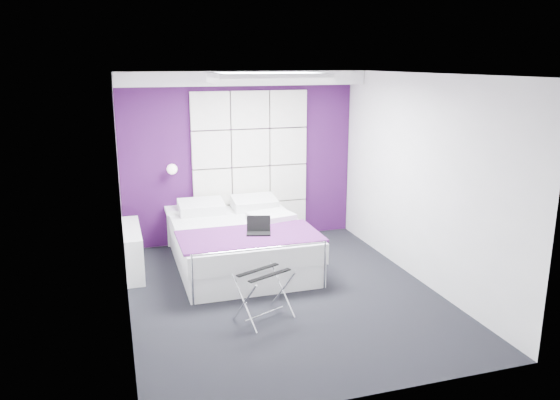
% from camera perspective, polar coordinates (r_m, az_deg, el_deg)
% --- Properties ---
extents(floor, '(4.40, 4.40, 0.00)m').
position_cam_1_polar(floor, '(6.71, 0.32, -9.74)').
color(floor, black).
rests_on(floor, ground).
extents(ceiling, '(4.40, 4.40, 0.00)m').
position_cam_1_polar(ceiling, '(6.13, 0.36, 13.04)').
color(ceiling, white).
rests_on(ceiling, wall_back).
extents(wall_back, '(3.60, 0.00, 3.60)m').
position_cam_1_polar(wall_back, '(8.38, -4.21, 4.41)').
color(wall_back, silver).
rests_on(wall_back, floor).
extents(wall_left, '(0.00, 4.40, 4.40)m').
position_cam_1_polar(wall_left, '(6.02, -16.23, -0.07)').
color(wall_left, silver).
rests_on(wall_left, floor).
extents(wall_right, '(0.00, 4.40, 4.40)m').
position_cam_1_polar(wall_right, '(7.04, 14.46, 2.08)').
color(wall_right, silver).
rests_on(wall_right, floor).
extents(accent_wall, '(3.58, 0.02, 2.58)m').
position_cam_1_polar(accent_wall, '(8.37, -4.19, 4.40)').
color(accent_wall, '#390F43').
rests_on(accent_wall, wall_back).
extents(soffit, '(3.58, 0.50, 0.20)m').
position_cam_1_polar(soffit, '(8.02, -3.95, 12.60)').
color(soffit, white).
rests_on(soffit, wall_back).
extents(headboard, '(1.80, 0.08, 2.30)m').
position_cam_1_polar(headboard, '(8.38, -3.10, 3.52)').
color(headboard, silver).
rests_on(headboard, wall_back).
extents(skylight, '(1.36, 0.86, 0.12)m').
position_cam_1_polar(skylight, '(6.71, -1.22, 12.72)').
color(skylight, white).
rests_on(skylight, ceiling).
extents(wall_lamp, '(0.15, 0.15, 0.15)m').
position_cam_1_polar(wall_lamp, '(8.09, -11.24, 3.24)').
color(wall_lamp, white).
rests_on(wall_lamp, wall_back).
extents(radiator, '(0.22, 1.20, 0.60)m').
position_cam_1_polar(radiator, '(7.55, -15.11, -5.02)').
color(radiator, white).
rests_on(radiator, floor).
extents(bed, '(1.78, 2.15, 0.75)m').
position_cam_1_polar(bed, '(7.49, -4.19, -4.55)').
color(bed, white).
rests_on(bed, floor).
extents(nightstand, '(0.50, 0.39, 0.06)m').
position_cam_1_polar(nightstand, '(8.20, -10.18, -0.97)').
color(nightstand, white).
rests_on(nightstand, wall_back).
extents(luggage_rack, '(0.55, 0.41, 0.55)m').
position_cam_1_polar(luggage_rack, '(6.00, -1.68, -9.95)').
color(luggage_rack, silver).
rests_on(luggage_rack, floor).
extents(laptop, '(0.30, 0.22, 0.22)m').
position_cam_1_polar(laptop, '(6.96, -2.34, -3.04)').
color(laptop, black).
rests_on(laptop, bed).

